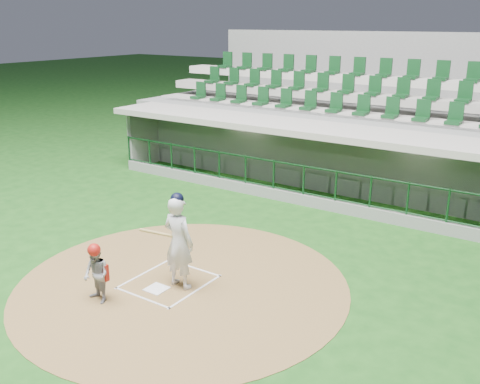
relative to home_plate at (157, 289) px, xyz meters
name	(u,v)px	position (x,y,z in m)	size (l,w,h in m)	color
ground	(178,277)	(0.00, 0.70, -0.02)	(120.00, 120.00, 0.00)	#164714
dirt_circle	(183,284)	(0.30, 0.50, -0.02)	(7.20, 7.20, 0.01)	brown
home_plate	(157,289)	(0.00, 0.00, 0.00)	(0.43, 0.43, 0.02)	white
batter_box_chalk	(169,282)	(0.00, 0.40, 0.00)	(1.55, 1.80, 0.01)	silver
dugout_structure	(333,163)	(0.12, 8.53, 0.94)	(16.40, 3.70, 3.00)	slate
seating_deck	(366,133)	(0.00, 11.61, 1.40)	(17.00, 6.72, 5.15)	gray
batter	(179,241)	(0.32, 0.40, 1.04)	(0.92, 0.90, 2.12)	silver
catcher	(96,273)	(-0.64, -1.04, 0.61)	(0.66, 0.56, 1.27)	gray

